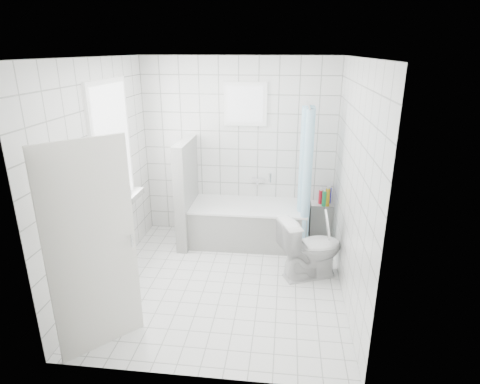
# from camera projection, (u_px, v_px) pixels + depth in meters

# --- Properties ---
(ground) EXTENTS (3.00, 3.00, 0.00)m
(ground) POSITION_uv_depth(u_px,v_px,m) (224.00, 282.00, 4.87)
(ground) COLOR white
(ground) RESTS_ON ground
(ceiling) EXTENTS (3.00, 3.00, 0.00)m
(ceiling) POSITION_uv_depth(u_px,v_px,m) (221.00, 57.00, 4.00)
(ceiling) COLOR white
(ceiling) RESTS_ON ground
(wall_back) EXTENTS (2.80, 0.02, 2.60)m
(wall_back) POSITION_uv_depth(u_px,v_px,m) (239.00, 149.00, 5.84)
(wall_back) COLOR white
(wall_back) RESTS_ON ground
(wall_front) EXTENTS (2.80, 0.02, 2.60)m
(wall_front) POSITION_uv_depth(u_px,v_px,m) (192.00, 242.00, 3.03)
(wall_front) COLOR white
(wall_front) RESTS_ON ground
(wall_left) EXTENTS (0.02, 3.00, 2.60)m
(wall_left) POSITION_uv_depth(u_px,v_px,m) (102.00, 176.00, 4.59)
(wall_left) COLOR white
(wall_left) RESTS_ON ground
(wall_right) EXTENTS (0.02, 3.00, 2.60)m
(wall_right) POSITION_uv_depth(u_px,v_px,m) (352.00, 185.00, 4.28)
(wall_right) COLOR white
(wall_right) RESTS_ON ground
(window_left) EXTENTS (0.01, 0.90, 1.40)m
(window_left) POSITION_uv_depth(u_px,v_px,m) (114.00, 145.00, 4.76)
(window_left) COLOR white
(window_left) RESTS_ON wall_left
(window_back) EXTENTS (0.50, 0.01, 0.50)m
(window_back) POSITION_uv_depth(u_px,v_px,m) (245.00, 104.00, 5.57)
(window_back) COLOR white
(window_back) RESTS_ON wall_back
(window_sill) EXTENTS (0.18, 1.02, 0.08)m
(window_sill) POSITION_uv_depth(u_px,v_px,m) (123.00, 203.00, 5.01)
(window_sill) COLOR white
(window_sill) RESTS_ON wall_left
(door) EXTENTS (0.57, 0.62, 2.00)m
(door) POSITION_uv_depth(u_px,v_px,m) (93.00, 250.00, 3.54)
(door) COLOR silver
(door) RESTS_ON ground
(bathtub) EXTENTS (1.64, 0.77, 0.58)m
(bathtub) POSITION_uv_depth(u_px,v_px,m) (249.00, 223.00, 5.81)
(bathtub) COLOR white
(bathtub) RESTS_ON ground
(partition_wall) EXTENTS (0.15, 0.85, 1.50)m
(partition_wall) POSITION_uv_depth(u_px,v_px,m) (187.00, 192.00, 5.70)
(partition_wall) COLOR white
(partition_wall) RESTS_ON ground
(tiled_ledge) EXTENTS (0.40, 0.24, 0.55)m
(tiled_ledge) POSITION_uv_depth(u_px,v_px,m) (324.00, 221.00, 5.93)
(tiled_ledge) COLOR white
(tiled_ledge) RESTS_ON ground
(toilet) EXTENTS (0.88, 0.70, 0.78)m
(toilet) POSITION_uv_depth(u_px,v_px,m) (311.00, 248.00, 4.89)
(toilet) COLOR white
(toilet) RESTS_ON ground
(curtain_rod) EXTENTS (0.02, 0.80, 0.02)m
(curtain_rod) POSITION_uv_depth(u_px,v_px,m) (308.00, 105.00, 5.13)
(curtain_rod) COLOR silver
(curtain_rod) RESTS_ON wall_back
(shower_curtain) EXTENTS (0.14, 0.48, 1.78)m
(shower_curtain) POSITION_uv_depth(u_px,v_px,m) (305.00, 175.00, 5.31)
(shower_curtain) COLOR #45A2CB
(shower_curtain) RESTS_ON curtain_rod
(tub_faucet) EXTENTS (0.18, 0.06, 0.06)m
(tub_faucet) POSITION_uv_depth(u_px,v_px,m) (258.00, 180.00, 5.92)
(tub_faucet) COLOR silver
(tub_faucet) RESTS_ON wall_back
(sill_bottles) EXTENTS (0.17, 0.56, 0.33)m
(sill_bottles) POSITION_uv_depth(u_px,v_px,m) (120.00, 192.00, 4.87)
(sill_bottles) COLOR #37F8F4
(sill_bottles) RESTS_ON window_sill
(ledge_bottles) EXTENTS (0.18, 0.19, 0.26)m
(ledge_bottles) POSITION_uv_depth(u_px,v_px,m) (326.00, 197.00, 5.77)
(ledge_bottles) COLOR red
(ledge_bottles) RESTS_ON tiled_ledge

